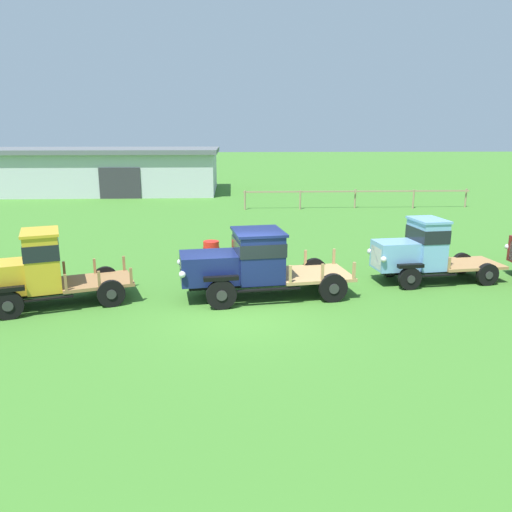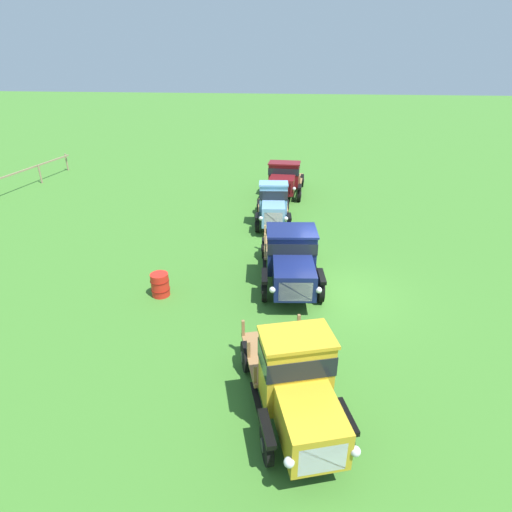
% 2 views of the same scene
% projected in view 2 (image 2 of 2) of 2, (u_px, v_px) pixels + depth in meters
% --- Properties ---
extents(ground_plane, '(240.00, 240.00, 0.00)m').
position_uv_depth(ground_plane, '(332.00, 293.00, 14.31)').
color(ground_plane, '#3D7528').
extents(vintage_truck_second_in_line, '(4.74, 2.97, 2.30)m').
position_uv_depth(vintage_truck_second_in_line, '(297.00, 384.00, 8.61)').
color(vintage_truck_second_in_line, black).
rests_on(vintage_truck_second_in_line, ground).
extents(vintage_truck_midrow_center, '(5.62, 2.72, 2.13)m').
position_uv_depth(vintage_truck_midrow_center, '(291.00, 258.00, 14.34)').
color(vintage_truck_midrow_center, black).
rests_on(vintage_truck_midrow_center, ground).
extents(vintage_truck_far_side, '(4.71, 2.17, 2.22)m').
position_uv_depth(vintage_truck_far_side, '(273.00, 206.00, 19.90)').
color(vintage_truck_far_side, black).
rests_on(vintage_truck_far_side, ground).
extents(vintage_truck_back_of_row, '(5.43, 2.34, 2.09)m').
position_uv_depth(vintage_truck_back_of_row, '(284.00, 179.00, 24.71)').
color(vintage_truck_back_of_row, black).
rests_on(vintage_truck_back_of_row, ground).
extents(oil_drum_near_fence, '(0.66, 0.66, 0.85)m').
position_uv_depth(oil_drum_near_fence, '(160.00, 285.00, 14.03)').
color(oil_drum_near_fence, red).
rests_on(oil_drum_near_fence, ground).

